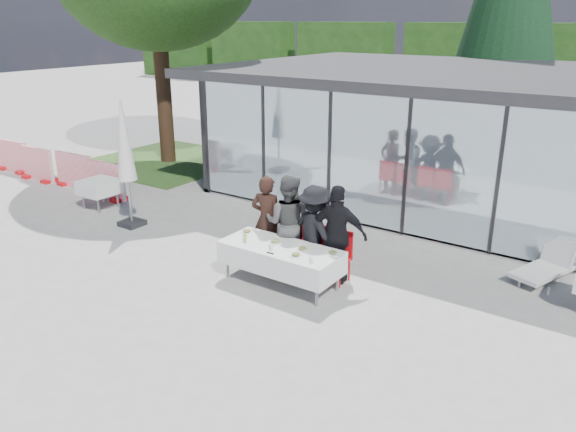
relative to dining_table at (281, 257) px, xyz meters
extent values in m
plane|color=#9C9994|center=(-0.17, -0.49, -0.54)|extent=(90.00, 90.00, 0.00)
cube|color=gray|center=(1.83, 7.51, -0.49)|extent=(14.00, 8.00, 0.10)
cube|color=black|center=(1.83, 11.41, 1.06)|extent=(14.00, 0.20, 3.20)
cube|color=black|center=(-5.07, 7.51, 1.06)|extent=(0.20, 8.00, 3.20)
cube|color=silver|center=(1.83, 3.54, 1.06)|extent=(13.60, 0.06, 3.10)
cube|color=#2D2D30|center=(1.83, 7.11, 2.78)|extent=(14.80, 8.80, 0.24)
cube|color=#262628|center=(-4.97, 3.54, 1.06)|extent=(0.08, 0.10, 3.10)
cube|color=#262628|center=(-3.03, 3.54, 1.06)|extent=(0.08, 0.10, 3.10)
cube|color=#262628|center=(-1.09, 3.54, 1.06)|extent=(0.08, 0.10, 3.10)
cube|color=#262628|center=(0.86, 3.54, 1.06)|extent=(0.08, 0.10, 3.10)
cube|color=#262628|center=(2.80, 3.54, 1.06)|extent=(0.08, 0.10, 3.10)
cube|color=red|center=(-0.67, 6.01, -0.09)|extent=(0.45, 0.45, 0.90)
cube|color=red|center=(0.83, 6.51, -0.09)|extent=(0.45, 0.45, 0.90)
cube|color=red|center=(3.33, 6.01, -0.09)|extent=(0.45, 0.45, 0.90)
cube|color=#163410|center=(-30.17, 27.51, 1.66)|extent=(6.50, 2.00, 4.40)
cube|color=#163410|center=(-22.17, 27.51, 1.66)|extent=(6.50, 2.00, 4.40)
cube|color=#163410|center=(-14.17, 27.51, 1.66)|extent=(6.50, 2.00, 4.40)
cube|color=#163410|center=(-6.17, 27.51, 1.66)|extent=(6.50, 2.00, 4.40)
cube|color=silver|center=(0.00, 0.00, 0.00)|extent=(2.26, 0.96, 0.42)
cylinder|color=gray|center=(-1.00, -0.35, -0.18)|extent=(0.06, 0.06, 0.71)
cylinder|color=gray|center=(1.00, -0.35, -0.18)|extent=(0.06, 0.06, 0.71)
cylinder|color=gray|center=(-1.00, 0.35, -0.18)|extent=(0.06, 0.06, 0.71)
cylinder|color=gray|center=(1.00, 0.35, -0.18)|extent=(0.06, 0.06, 0.71)
imported|color=black|center=(-0.80, 0.67, 0.36)|extent=(0.79, 0.79, 1.80)
cube|color=red|center=(-0.80, 0.66, -0.09)|extent=(0.44, 0.44, 0.05)
cube|color=red|center=(-0.80, 0.86, 0.16)|extent=(0.44, 0.04, 0.55)
cylinder|color=red|center=(-0.98, 0.48, -0.32)|extent=(0.04, 0.04, 0.43)
cylinder|color=red|center=(-0.62, 0.48, -0.32)|extent=(0.04, 0.04, 0.43)
cylinder|color=red|center=(-0.98, 0.84, -0.32)|extent=(0.04, 0.04, 0.43)
cylinder|color=red|center=(-0.62, 0.84, -0.32)|extent=(0.04, 0.04, 0.43)
imported|color=#4E4E4E|center=(-0.30, 0.67, 0.41)|extent=(1.16, 1.16, 1.89)
cube|color=red|center=(-0.30, 0.66, -0.09)|extent=(0.44, 0.44, 0.05)
cube|color=red|center=(-0.30, 0.86, 0.16)|extent=(0.44, 0.04, 0.55)
cylinder|color=red|center=(-0.48, 0.48, -0.32)|extent=(0.04, 0.04, 0.43)
cylinder|color=red|center=(-0.12, 0.48, -0.32)|extent=(0.04, 0.04, 0.43)
cylinder|color=red|center=(-0.48, 0.84, -0.32)|extent=(0.04, 0.04, 0.43)
cylinder|color=red|center=(-0.12, 0.84, -0.32)|extent=(0.04, 0.04, 0.43)
imported|color=black|center=(0.32, 0.67, 0.35)|extent=(1.42, 1.42, 1.78)
cube|color=red|center=(0.32, 0.66, -0.09)|extent=(0.44, 0.44, 0.05)
cube|color=red|center=(0.32, 0.86, 0.16)|extent=(0.44, 0.04, 0.55)
cylinder|color=red|center=(0.14, 0.48, -0.32)|extent=(0.04, 0.04, 0.43)
cylinder|color=red|center=(0.50, 0.48, -0.32)|extent=(0.04, 0.04, 0.43)
cylinder|color=red|center=(0.14, 0.84, -0.32)|extent=(0.04, 0.04, 0.43)
cylinder|color=red|center=(0.50, 0.84, -0.32)|extent=(0.04, 0.04, 0.43)
imported|color=black|center=(0.79, 0.67, 0.40)|extent=(1.35, 1.35, 1.87)
cube|color=red|center=(0.79, 0.66, -0.09)|extent=(0.44, 0.44, 0.05)
cube|color=red|center=(0.79, 0.86, 0.16)|extent=(0.44, 0.04, 0.55)
cylinder|color=red|center=(0.61, 0.48, -0.32)|extent=(0.04, 0.04, 0.43)
cylinder|color=red|center=(0.97, 0.48, -0.32)|extent=(0.04, 0.04, 0.43)
cylinder|color=red|center=(0.61, 0.84, -0.32)|extent=(0.04, 0.04, 0.43)
cylinder|color=red|center=(0.97, 0.84, -0.32)|extent=(0.04, 0.04, 0.43)
cylinder|color=white|center=(-0.94, 0.20, 0.22)|extent=(0.24, 0.24, 0.01)
ellipsoid|color=#A98043|center=(-0.94, 0.20, 0.25)|extent=(0.15, 0.15, 0.05)
cylinder|color=white|center=(-0.19, 0.07, 0.22)|extent=(0.24, 0.24, 0.01)
ellipsoid|color=#3E5E23|center=(-0.19, 0.07, 0.25)|extent=(0.15, 0.15, 0.05)
cylinder|color=white|center=(0.42, 0.08, 0.22)|extent=(0.24, 0.24, 0.01)
ellipsoid|color=#A98043|center=(0.42, 0.08, 0.25)|extent=(0.15, 0.15, 0.05)
cylinder|color=white|center=(0.96, 0.23, 0.22)|extent=(0.24, 0.24, 0.01)
ellipsoid|color=#3E5E23|center=(0.96, 0.23, 0.25)|extent=(0.15, 0.15, 0.05)
cylinder|color=white|center=(0.48, -0.21, 0.22)|extent=(0.24, 0.24, 0.01)
ellipsoid|color=#3E5E23|center=(0.48, -0.21, 0.25)|extent=(0.15, 0.15, 0.05)
cylinder|color=#8AAB47|center=(-0.69, -0.18, 0.29)|extent=(0.06, 0.06, 0.15)
cylinder|color=silver|center=(-0.08, -0.20, 0.26)|extent=(0.07, 0.07, 0.10)
cylinder|color=silver|center=(0.82, -0.26, 0.26)|extent=(0.07, 0.07, 0.10)
cube|color=black|center=(0.03, -0.37, 0.22)|extent=(0.14, 0.03, 0.01)
cube|color=silver|center=(-6.42, 0.95, 0.02)|extent=(0.86, 0.86, 0.36)
cylinder|color=gray|center=(-6.72, 0.65, -0.18)|extent=(0.05, 0.05, 0.72)
cylinder|color=gray|center=(-6.12, 0.65, -0.18)|extent=(0.05, 0.05, 0.72)
cylinder|color=gray|center=(-6.72, 1.25, -0.18)|extent=(0.05, 0.05, 0.72)
cylinder|color=gray|center=(-6.12, 1.25, -0.18)|extent=(0.05, 0.05, 0.72)
cylinder|color=red|center=(4.22, 3.75, -0.32)|extent=(0.04, 0.04, 0.43)
cylinder|color=red|center=(4.22, 4.11, -0.32)|extent=(0.04, 0.04, 0.43)
cube|color=black|center=(-4.70, 0.51, -0.48)|extent=(0.50, 0.50, 0.12)
cylinder|color=gray|center=(-4.70, 0.51, 0.81)|extent=(0.06, 0.06, 2.70)
cone|color=silver|center=(-4.70, 0.51, 1.53)|extent=(0.44, 0.44, 1.86)
cube|color=red|center=(-6.96, 1.59, -0.04)|extent=(1.40, 0.12, 1.00)
cube|color=red|center=(-7.46, 1.59, -0.49)|extent=(0.30, 0.45, 0.10)
cube|color=red|center=(-6.46, 1.59, -0.49)|extent=(0.30, 0.45, 0.10)
cube|color=red|center=(-8.56, 1.74, -0.04)|extent=(1.40, 0.22, 1.00)
cube|color=red|center=(-9.06, 1.74, -0.49)|extent=(0.30, 0.45, 0.10)
cube|color=red|center=(-8.06, 1.74, -0.49)|extent=(0.30, 0.45, 0.10)
cube|color=red|center=(-10.16, 1.59, -0.04)|extent=(1.40, 0.12, 1.00)
cube|color=red|center=(-10.66, 1.59, -0.49)|extent=(0.30, 0.45, 0.10)
cube|color=red|center=(-9.66, 1.59, -0.49)|extent=(0.30, 0.45, 0.10)
cube|color=red|center=(-11.76, 1.74, -0.04)|extent=(1.40, 0.22, 1.00)
cube|color=red|center=(-12.26, 1.74, -0.49)|extent=(0.30, 0.45, 0.10)
cube|color=red|center=(-11.26, 1.74, -0.49)|extent=(0.30, 0.45, 0.10)
cube|color=silver|center=(3.93, 2.91, -0.36)|extent=(1.00, 1.43, 0.08)
cube|color=silver|center=(4.12, 3.43, -0.09)|extent=(0.65, 0.45, 0.54)
cylinder|color=silver|center=(3.68, 2.36, -0.47)|extent=(0.04, 0.04, 0.14)
cylinder|color=silver|center=(4.18, 2.36, -0.47)|extent=(0.04, 0.04, 0.14)
cylinder|color=silver|center=(3.68, 3.46, -0.47)|extent=(0.04, 0.04, 0.14)
cylinder|color=silver|center=(4.18, 3.46, -0.47)|extent=(0.04, 0.04, 0.14)
cylinder|color=#382316|center=(-8.67, 5.51, 1.66)|extent=(0.50, 0.50, 4.40)
cylinder|color=#382316|center=(0.33, 12.51, 0.46)|extent=(0.44, 0.44, 2.00)
cube|color=#385926|center=(-8.67, 5.51, -0.53)|extent=(5.00, 5.00, 0.02)
camera|label=1|loc=(5.47, -7.67, 4.14)|focal=35.00mm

